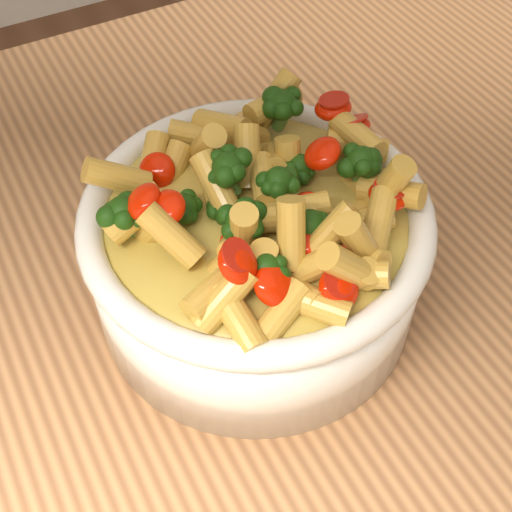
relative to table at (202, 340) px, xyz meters
name	(u,v)px	position (x,y,z in m)	size (l,w,h in m)	color
table	(202,340)	(0.00, 0.00, 0.00)	(1.20, 0.80, 0.90)	tan
serving_bowl	(256,255)	(0.03, -0.05, 0.16)	(0.26, 0.26, 0.11)	white
pasta_salad	(256,190)	(0.03, -0.05, 0.23)	(0.20, 0.20, 0.05)	gold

